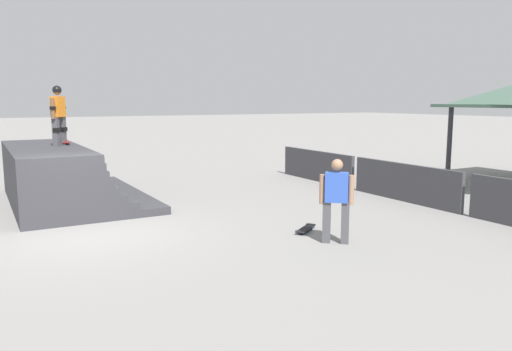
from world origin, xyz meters
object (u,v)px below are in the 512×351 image
Objects in this scene: skateboard_on_deck at (66,142)px; bystander_walking at (336,197)px; skater_on_deck at (58,111)px; skateboard_on_ground at (306,228)px.

bystander_walking is (7.31, 3.83, -0.69)m from skateboard_on_deck.
bystander_walking is at bearing 67.90° from skater_on_deck.
skater_on_deck reaches higher than skateboard_on_deck.
skater_on_deck is 0.97× the size of bystander_walking.
skateboard_on_deck is at bearing -22.08° from bystander_walking.
skateboard_on_deck is 7.53m from skateboard_on_ground.
bystander_walking is at bearing 32.76° from skateboard_on_deck.
bystander_walking is (6.94, 4.03, -1.57)m from skater_on_deck.
skateboard_on_deck reaches higher than skateboard_on_ground.
bystander_walking is 1.34m from skateboard_on_ground.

